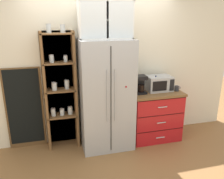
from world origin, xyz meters
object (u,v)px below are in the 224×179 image
refrigerator (106,95)px  mug_charcoal (177,88)px  mug_sage (156,89)px  coffee_maker (140,84)px  chalkboard_menu (25,109)px  microwave (159,83)px  bottle_cobalt (155,84)px

refrigerator → mug_charcoal: (1.27, -0.03, 0.03)m
refrigerator → mug_sage: size_ratio=16.61×
coffee_maker → refrigerator: bearing=-176.5°
mug_charcoal → chalkboard_menu: size_ratio=0.08×
microwave → bottle_cobalt: size_ratio=1.58×
coffee_maker → mug_charcoal: bearing=-6.1°
microwave → mug_sage: size_ratio=4.01×
refrigerator → bottle_cobalt: bearing=3.6°
refrigerator → mug_charcoal: refrigerator is taller
coffee_maker → mug_sage: 0.31m
refrigerator → bottle_cobalt: (0.90, 0.06, 0.10)m
coffee_maker → chalkboard_menu: size_ratio=0.22×
microwave → coffee_maker: size_ratio=1.42×
mug_charcoal → chalkboard_menu: 2.63m
refrigerator → mug_sage: (0.90, 0.04, 0.03)m
refrigerator → mug_sage: bearing=2.8°
microwave → coffee_maker: bearing=-173.5°
chalkboard_menu → mug_sage: bearing=-6.4°
microwave → coffee_maker: coffee_maker is taller
microwave → bottle_cobalt: bottle_cobalt is taller
mug_charcoal → mug_sage: 0.38m
refrigerator → microwave: bearing=4.6°
mug_sage → chalkboard_menu: 2.25m
mug_charcoal → bottle_cobalt: bearing=166.3°
refrigerator → coffee_maker: 0.63m
mug_charcoal → coffee_maker: bearing=173.9°
microwave → chalkboard_menu: bearing=174.7°
bottle_cobalt → mug_sage: bearing=-82.1°
mug_sage → mug_charcoal: bearing=-11.9°
refrigerator → coffee_maker: (0.61, 0.04, 0.14)m
coffee_maker → chalkboard_menu: (-1.93, 0.25, -0.35)m
coffee_maker → bottle_cobalt: (0.29, 0.02, -0.03)m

